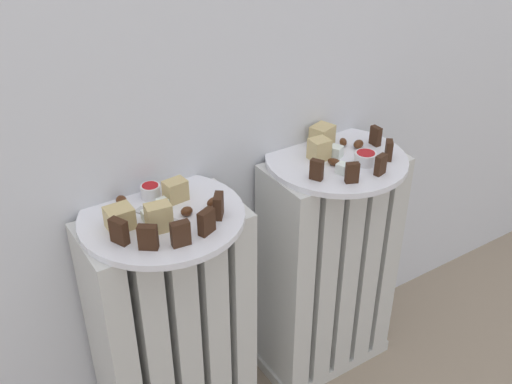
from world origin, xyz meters
TOP-DOWN VIEW (x-y plane):
  - radiator_left at (-0.20, 0.28)m, footprint 0.31×0.16m
  - radiator_right at (0.20, 0.28)m, footprint 0.31×0.16m
  - plate_left at (-0.20, 0.28)m, footprint 0.29×0.29m
  - plate_right at (0.20, 0.28)m, footprint 0.29×0.29m
  - dark_cake_slice_left_0 at (-0.29, 0.24)m, footprint 0.03×0.03m
  - dark_cake_slice_left_1 at (-0.26, 0.20)m, footprint 0.03×0.03m
  - dark_cake_slice_left_2 at (-0.21, 0.18)m, footprint 0.03×0.02m
  - dark_cake_slice_left_3 at (-0.16, 0.19)m, footprint 0.03×0.03m
  - dark_cake_slice_left_4 at (-0.12, 0.22)m, footprint 0.03×0.03m
  - marble_cake_slice_left_0 at (-0.27, 0.28)m, footprint 0.04×0.04m
  - marble_cake_slice_left_1 at (-0.22, 0.24)m, footprint 0.05×0.03m
  - marble_cake_slice_left_2 at (-0.15, 0.31)m, footprint 0.04×0.03m
  - turkish_delight_left_0 at (-0.23, 0.28)m, footprint 0.02×0.02m
  - turkish_delight_left_1 at (-0.19, 0.30)m, footprint 0.02×0.02m
  - medjool_date_left_0 at (-0.24, 0.35)m, footprint 0.03×0.03m
  - medjool_date_left_1 at (-0.16, 0.25)m, footprint 0.02×0.02m
  - medjool_date_left_2 at (-0.11, 0.26)m, footprint 0.03×0.02m
  - medjool_date_left_3 at (-0.15, 0.22)m, footprint 0.03×0.03m
  - jam_bowl_left at (-0.19, 0.34)m, footprint 0.04×0.04m
  - dark_cake_slice_right_0 at (0.11, 0.23)m, footprint 0.02×0.03m
  - dark_cake_slice_right_1 at (0.16, 0.18)m, footprint 0.03×0.02m
  - dark_cake_slice_right_2 at (0.22, 0.18)m, footprint 0.03×0.02m
  - dark_cake_slice_right_3 at (0.28, 0.22)m, footprint 0.03×0.03m
  - dark_cake_slice_right_4 at (0.30, 0.28)m, footprint 0.01×0.03m
  - marble_cake_slice_right_0 at (0.16, 0.29)m, footprint 0.04×0.04m
  - marble_cake_slice_right_1 at (0.21, 0.34)m, footprint 0.06×0.05m
  - turkish_delight_right_0 at (0.16, 0.22)m, footprint 0.03×0.03m
  - turkish_delight_right_1 at (0.19, 0.28)m, footprint 0.03×0.03m
  - medjool_date_right_0 at (0.17, 0.25)m, footprint 0.03×0.03m
  - medjool_date_right_1 at (0.26, 0.29)m, footprint 0.03×0.03m
  - medjool_date_right_2 at (0.24, 0.31)m, footprint 0.02×0.03m
  - jam_bowl_right at (0.23, 0.23)m, footprint 0.04×0.04m
  - fork at (-0.21, 0.28)m, footprint 0.06×0.09m

SIDE VIEW (x-z plane):
  - radiator_left at x=-0.20m, z-range 0.00..0.56m
  - radiator_right at x=0.20m, z-range 0.00..0.56m
  - plate_left at x=-0.20m, z-range 0.56..0.57m
  - plate_right at x=0.20m, z-range 0.56..0.57m
  - fork at x=-0.21m, z-range 0.57..0.58m
  - medjool_date_left_0 at x=-0.24m, z-range 0.57..0.59m
  - medjool_date_left_3 at x=-0.15m, z-range 0.57..0.59m
  - medjool_date_left_2 at x=-0.11m, z-range 0.57..0.59m
  - medjool_date_right_0 at x=0.17m, z-range 0.57..0.59m
  - medjool_date_right_2 at x=0.24m, z-range 0.57..0.59m
  - medjool_date_left_1 at x=-0.16m, z-range 0.57..0.59m
  - medjool_date_right_1 at x=0.26m, z-range 0.57..0.59m
  - turkish_delight_left_0 at x=-0.23m, z-range 0.57..0.59m
  - turkish_delight_left_1 at x=-0.19m, z-range 0.57..0.59m
  - turkish_delight_right_0 at x=0.16m, z-range 0.57..0.59m
  - turkish_delight_right_1 at x=0.19m, z-range 0.57..0.60m
  - jam_bowl_right at x=0.23m, z-range 0.57..0.60m
  - jam_bowl_left at x=-0.19m, z-range 0.57..0.60m
  - marble_cake_slice_left_0 at x=-0.27m, z-range 0.57..0.61m
  - marble_cake_slice_left_2 at x=-0.15m, z-range 0.57..0.61m
  - dark_cake_slice_right_0 at x=0.11m, z-range 0.57..0.61m
  - dark_cake_slice_right_1 at x=0.16m, z-range 0.57..0.61m
  - dark_cake_slice_right_2 at x=0.22m, z-range 0.57..0.61m
  - dark_cake_slice_right_3 at x=0.28m, z-range 0.57..0.61m
  - dark_cake_slice_right_4 at x=0.30m, z-range 0.57..0.61m
  - marble_cake_slice_right_1 at x=0.21m, z-range 0.57..0.61m
  - dark_cake_slice_left_0 at x=-0.29m, z-range 0.57..0.62m
  - dark_cake_slice_left_1 at x=-0.26m, z-range 0.57..0.62m
  - dark_cake_slice_left_2 at x=-0.21m, z-range 0.57..0.62m
  - dark_cake_slice_left_3 at x=-0.16m, z-range 0.57..0.62m
  - dark_cake_slice_left_4 at x=-0.12m, z-range 0.57..0.62m
  - marble_cake_slice_right_0 at x=0.16m, z-range 0.57..0.62m
  - marble_cake_slice_left_1 at x=-0.22m, z-range 0.57..0.62m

